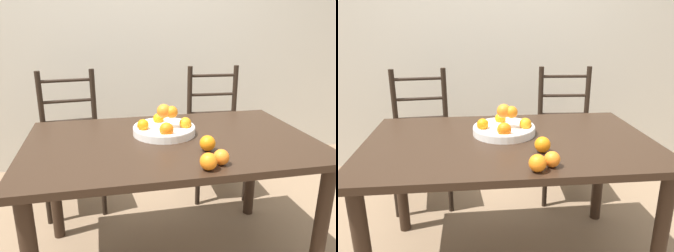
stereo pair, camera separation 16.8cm
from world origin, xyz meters
TOP-DOWN VIEW (x-y plane):
  - wall_back at (0.00, 1.52)m, footprint 8.00×0.06m
  - dining_table at (0.00, 0.00)m, footprint 1.50×0.92m
  - fruit_bowl at (-0.02, 0.09)m, footprint 0.34×0.34m
  - orange_loose_0 at (0.14, -0.36)m, footprint 0.07×0.07m
  - orange_loose_1 at (0.07, -0.39)m, footprint 0.07×0.07m
  - orange_loose_2 at (0.13, -0.19)m, footprint 0.08×0.08m
  - chair_left at (-0.58, 0.78)m, footprint 0.46×0.44m
  - chair_right at (0.54, 0.79)m, footprint 0.44×0.43m

SIDE VIEW (x-z plane):
  - chair_left at x=-0.58m, z-range -0.03..0.99m
  - chair_right at x=0.54m, z-range -0.03..0.99m
  - dining_table at x=0.00m, z-range 0.28..1.04m
  - orange_loose_0 at x=0.14m, z-range 0.76..0.83m
  - orange_loose_1 at x=0.07m, z-range 0.76..0.84m
  - orange_loose_2 at x=0.13m, z-range 0.76..0.84m
  - fruit_bowl at x=-0.02m, z-range 0.72..0.89m
  - wall_back at x=0.00m, z-range 0.00..2.60m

